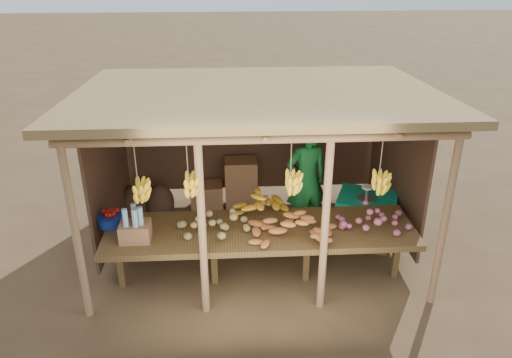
{
  "coord_description": "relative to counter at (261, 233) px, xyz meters",
  "views": [
    {
      "loc": [
        -0.39,
        -6.38,
        4.02
      ],
      "look_at": [
        0.0,
        0.0,
        1.05
      ],
      "focal_mm": 35.0,
      "sensor_mm": 36.0,
      "label": 1
    }
  ],
  "objects": [
    {
      "name": "onion_heap",
      "position": [
        1.42,
        -0.05,
        0.24
      ],
      "size": [
        0.97,
        0.65,
        0.36
      ],
      "primitive_type": null,
      "rotation": [
        0.0,
        0.0,
        0.11
      ],
      "color": "#B0556D",
      "rests_on": "counter"
    },
    {
      "name": "ground",
      "position": [
        -0.0,
        0.95,
        -0.74
      ],
      "size": [
        60.0,
        60.0,
        0.0
      ],
      "primitive_type": "plane",
      "color": "brown",
      "rests_on": "ground"
    },
    {
      "name": "carton_stack",
      "position": [
        -0.37,
        2.09,
        -0.37
      ],
      "size": [
        1.12,
        0.44,
        0.85
      ],
      "color": "#916341",
      "rests_on": "ground"
    },
    {
      "name": "vendor",
      "position": [
        0.77,
        1.23,
        0.15
      ],
      "size": [
        0.74,
        0.59,
        1.77
      ],
      "primitive_type": "imported",
      "rotation": [
        0.0,
        0.0,
        3.43
      ],
      "color": "#17682C",
      "rests_on": "ground"
    },
    {
      "name": "stall_structure",
      "position": [
        -0.01,
        0.87,
        1.18
      ],
      "size": [
        4.7,
        3.5,
        2.43
      ],
      "color": "#A77E56",
      "rests_on": "ground"
    },
    {
      "name": "potato_heap",
      "position": [
        -0.58,
        -0.06,
        0.24
      ],
      "size": [
        1.04,
        0.78,
        0.36
      ],
      "primitive_type": null,
      "rotation": [
        0.0,
        0.0,
        0.27
      ],
      "color": "olive",
      "rests_on": "counter"
    },
    {
      "name": "tarp_crate",
      "position": [
        1.62,
        0.88,
        -0.34
      ],
      "size": [
        1.03,
        0.96,
        0.98
      ],
      "color": "brown",
      "rests_on": "ground"
    },
    {
      "name": "bottle_box",
      "position": [
        -1.53,
        -0.17,
        0.24
      ],
      "size": [
        0.36,
        0.29,
        0.46
      ],
      "color": "#916341",
      "rests_on": "counter"
    },
    {
      "name": "banana_pile",
      "position": [
        0.0,
        0.43,
        0.24
      ],
      "size": [
        0.76,
        0.58,
        0.35
      ],
      "primitive_type": null,
      "rotation": [
        0.0,
        0.0,
        0.29
      ],
      "color": "gold",
      "rests_on": "counter"
    },
    {
      "name": "sweet_potato_heap",
      "position": [
        0.38,
        -0.19,
        0.24
      ],
      "size": [
        1.0,
        0.65,
        0.36
      ],
      "primitive_type": null,
      "rotation": [
        0.0,
        0.0,
        0.09
      ],
      "color": "#BB6A30",
      "rests_on": "counter"
    },
    {
      "name": "tomato_basin",
      "position": [
        -1.9,
        0.24,
        0.14
      ],
      "size": [
        0.36,
        0.36,
        0.19
      ],
      "rotation": [
        0.0,
        0.0,
        -0.3
      ],
      "color": "navy",
      "rests_on": "counter"
    },
    {
      "name": "burlap_sacks",
      "position": [
        -1.73,
        1.92,
        -0.47
      ],
      "size": [
        0.88,
        0.46,
        0.62
      ],
      "color": "#4E3424",
      "rests_on": "ground"
    },
    {
      "name": "counter",
      "position": [
        0.0,
        0.0,
        0.0
      ],
      "size": [
        3.9,
        1.05,
        0.8
      ],
      "color": "brown",
      "rests_on": "ground"
    }
  ]
}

